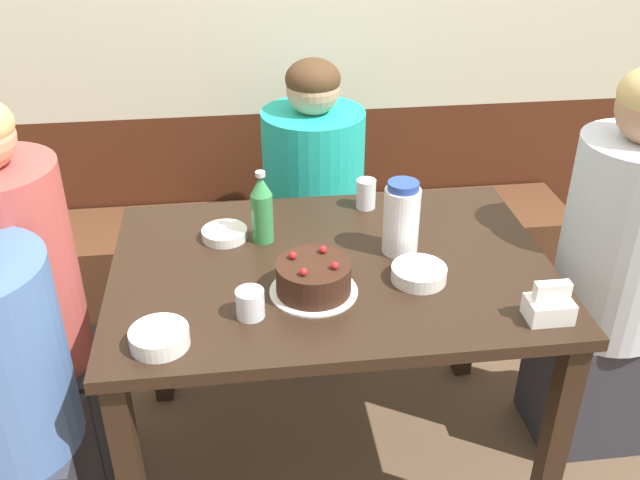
{
  "coord_description": "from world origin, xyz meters",
  "views": [
    {
      "loc": [
        -0.24,
        -1.65,
        1.81
      ],
      "look_at": [
        -0.03,
        0.05,
        0.8
      ],
      "focal_mm": 40.0,
      "sensor_mm": 36.0,
      "label": 1
    }
  ],
  "objects_px": {
    "glass_water_tall": "(366,194)",
    "person_teal_shirt": "(26,319)",
    "water_pitcher": "(401,218)",
    "person_dark_striped": "(314,213)",
    "bench_seat": "(303,266)",
    "bowl_rice_small": "(159,338)",
    "bowl_side_dish": "(225,234)",
    "person_pale_blue_shirt": "(613,276)",
    "napkin_holder": "(549,306)",
    "bowl_soup_white": "(419,274)",
    "glass_tumbler_short": "(250,303)",
    "birthday_cake": "(314,278)",
    "soju_bottle": "(262,208)"
  },
  "relations": [
    {
      "from": "water_pitcher",
      "to": "person_teal_shirt",
      "type": "relative_size",
      "value": 0.17
    },
    {
      "from": "bench_seat",
      "to": "person_pale_blue_shirt",
      "type": "bearing_deg",
      "value": -42.85
    },
    {
      "from": "bench_seat",
      "to": "birthday_cake",
      "type": "xyz_separation_m",
      "value": [
        -0.07,
        -0.96,
        0.57
      ]
    },
    {
      "from": "bowl_rice_small",
      "to": "napkin_holder",
      "type": "bearing_deg",
      "value": -0.85
    },
    {
      "from": "person_pale_blue_shirt",
      "to": "soju_bottle",
      "type": "bearing_deg",
      "value": -7.13
    },
    {
      "from": "birthday_cake",
      "to": "bowl_side_dish",
      "type": "bearing_deg",
      "value": 125.96
    },
    {
      "from": "bowl_soup_white",
      "to": "person_dark_striped",
      "type": "xyz_separation_m",
      "value": [
        -0.19,
        0.78,
        -0.22
      ]
    },
    {
      "from": "soju_bottle",
      "to": "person_pale_blue_shirt",
      "type": "bearing_deg",
      "value": -7.13
    },
    {
      "from": "bowl_rice_small",
      "to": "bench_seat",
      "type": "bearing_deg",
      "value": 68.4
    },
    {
      "from": "bench_seat",
      "to": "person_dark_striped",
      "type": "height_order",
      "value": "person_dark_striped"
    },
    {
      "from": "bowl_soup_white",
      "to": "glass_tumbler_short",
      "type": "relative_size",
      "value": 2.01
    },
    {
      "from": "napkin_holder",
      "to": "glass_tumbler_short",
      "type": "relative_size",
      "value": 1.49
    },
    {
      "from": "bowl_rice_small",
      "to": "bowl_side_dish",
      "type": "height_order",
      "value": "bowl_rice_small"
    },
    {
      "from": "water_pitcher",
      "to": "glass_tumbler_short",
      "type": "relative_size",
      "value": 2.94
    },
    {
      "from": "water_pitcher",
      "to": "bowl_soup_white",
      "type": "xyz_separation_m",
      "value": [
        0.02,
        -0.15,
        -0.09
      ]
    },
    {
      "from": "birthday_cake",
      "to": "bowl_rice_small",
      "type": "relative_size",
      "value": 1.65
    },
    {
      "from": "birthday_cake",
      "to": "napkin_holder",
      "type": "height_order",
      "value": "birthday_cake"
    },
    {
      "from": "bowl_side_dish",
      "to": "person_pale_blue_shirt",
      "type": "relative_size",
      "value": 0.11
    },
    {
      "from": "bowl_rice_small",
      "to": "person_pale_blue_shirt",
      "type": "height_order",
      "value": "person_pale_blue_shirt"
    },
    {
      "from": "person_teal_shirt",
      "to": "person_dark_striped",
      "type": "bearing_deg",
      "value": 34.17
    },
    {
      "from": "birthday_cake",
      "to": "glass_water_tall",
      "type": "xyz_separation_m",
      "value": [
        0.22,
        0.45,
        0.0
      ]
    },
    {
      "from": "napkin_holder",
      "to": "person_pale_blue_shirt",
      "type": "height_order",
      "value": "person_pale_blue_shirt"
    },
    {
      "from": "bowl_soup_white",
      "to": "person_teal_shirt",
      "type": "relative_size",
      "value": 0.12
    },
    {
      "from": "person_teal_shirt",
      "to": "person_pale_blue_shirt",
      "type": "xyz_separation_m",
      "value": [
        1.73,
        -0.04,
        0.03
      ]
    },
    {
      "from": "napkin_holder",
      "to": "person_pale_blue_shirt",
      "type": "xyz_separation_m",
      "value": [
        0.37,
        0.34,
        -0.17
      ]
    },
    {
      "from": "water_pitcher",
      "to": "bowl_side_dish",
      "type": "distance_m",
      "value": 0.52
    },
    {
      "from": "glass_water_tall",
      "to": "person_teal_shirt",
      "type": "xyz_separation_m",
      "value": [
        -1.02,
        -0.25,
        -0.21
      ]
    },
    {
      "from": "birthday_cake",
      "to": "soju_bottle",
      "type": "distance_m",
      "value": 0.32
    },
    {
      "from": "birthday_cake",
      "to": "person_pale_blue_shirt",
      "type": "distance_m",
      "value": 0.96
    },
    {
      "from": "person_teal_shirt",
      "to": "soju_bottle",
      "type": "bearing_deg",
      "value": 7.33
    },
    {
      "from": "bench_seat",
      "to": "water_pitcher",
      "type": "relative_size",
      "value": 10.06
    },
    {
      "from": "bench_seat",
      "to": "bowl_side_dish",
      "type": "xyz_separation_m",
      "value": [
        -0.29,
        -0.65,
        0.54
      ]
    },
    {
      "from": "bowl_side_dish",
      "to": "glass_water_tall",
      "type": "relative_size",
      "value": 1.41
    },
    {
      "from": "person_teal_shirt",
      "to": "person_pale_blue_shirt",
      "type": "height_order",
      "value": "person_pale_blue_shirt"
    },
    {
      "from": "soju_bottle",
      "to": "bowl_side_dish",
      "type": "xyz_separation_m",
      "value": [
        -0.11,
        0.03,
        -0.09
      ]
    },
    {
      "from": "water_pitcher",
      "to": "person_dark_striped",
      "type": "bearing_deg",
      "value": 105.38
    },
    {
      "from": "bowl_side_dish",
      "to": "birthday_cake",
      "type": "bearing_deg",
      "value": -54.04
    },
    {
      "from": "birthday_cake",
      "to": "soju_bottle",
      "type": "relative_size",
      "value": 1.05
    },
    {
      "from": "person_teal_shirt",
      "to": "person_dark_striped",
      "type": "height_order",
      "value": "person_teal_shirt"
    },
    {
      "from": "soju_bottle",
      "to": "person_dark_striped",
      "type": "relative_size",
      "value": 0.19
    },
    {
      "from": "bowl_side_dish",
      "to": "person_dark_striped",
      "type": "height_order",
      "value": "person_dark_striped"
    },
    {
      "from": "birthday_cake",
      "to": "bowl_rice_small",
      "type": "height_order",
      "value": "birthday_cake"
    },
    {
      "from": "person_pale_blue_shirt",
      "to": "birthday_cake",
      "type": "bearing_deg",
      "value": 9.5
    },
    {
      "from": "bench_seat",
      "to": "glass_water_tall",
      "type": "xyz_separation_m",
      "value": [
        0.15,
        -0.51,
        0.58
      ]
    },
    {
      "from": "glass_water_tall",
      "to": "glass_tumbler_short",
      "type": "relative_size",
      "value": 1.29
    },
    {
      "from": "birthday_cake",
      "to": "person_pale_blue_shirt",
      "type": "relative_size",
      "value": 0.18
    },
    {
      "from": "bowl_soup_white",
      "to": "person_dark_striped",
      "type": "height_order",
      "value": "person_dark_striped"
    },
    {
      "from": "glass_water_tall",
      "to": "person_pale_blue_shirt",
      "type": "bearing_deg",
      "value": -22.65
    },
    {
      "from": "water_pitcher",
      "to": "napkin_holder",
      "type": "distance_m",
      "value": 0.47
    },
    {
      "from": "bowl_soup_white",
      "to": "glass_tumbler_short",
      "type": "height_order",
      "value": "glass_tumbler_short"
    }
  ]
}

